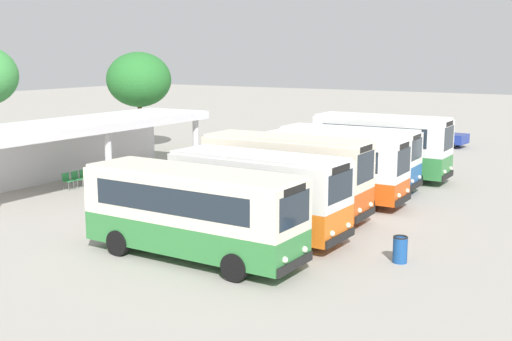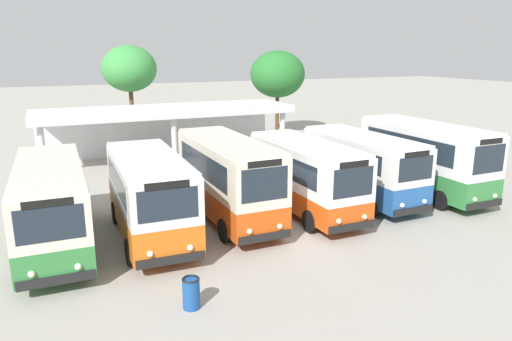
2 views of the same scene
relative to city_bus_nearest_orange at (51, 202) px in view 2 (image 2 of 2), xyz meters
The scene contains 17 objects.
ground_plane 9.24m from the city_bus_nearest_orange, 14.33° to the right, with size 180.00×180.00×0.00m, color #A39E93.
city_bus_nearest_orange is the anchor object (origin of this frame).
city_bus_second_in_row 3.41m from the city_bus_nearest_orange, ahead, with size 2.58×6.94×3.19m.
city_bus_middle_cream 6.75m from the city_bus_nearest_orange, ahead, with size 2.30×7.26×3.43m.
city_bus_fourth_amber 10.12m from the city_bus_nearest_orange, ahead, with size 2.29×7.01×3.15m.
city_bus_fifth_blue 13.49m from the city_bus_nearest_orange, ahead, with size 2.38×7.14×3.13m.
city_bus_far_end_green 16.86m from the city_bus_nearest_orange, ahead, with size 2.34×7.46×3.51m.
terminal_canopy 15.10m from the city_bus_nearest_orange, 61.19° to the left, with size 16.30×4.64×3.40m.
waiting_chair_end_by_column 13.62m from the city_bus_nearest_orange, 64.82° to the left, with size 0.45×0.45×0.86m.
waiting_chair_second_from_end 13.87m from the city_bus_nearest_orange, 62.58° to the left, with size 0.45×0.45×0.86m.
waiting_chair_middle_seat 14.16m from the city_bus_nearest_orange, 60.48° to the left, with size 0.45×0.45×0.86m.
waiting_chair_fourth_seat 14.46m from the city_bus_nearest_orange, 58.44° to the left, with size 0.45×0.45×0.86m.
waiting_chair_fifth_seat 14.69m from the city_bus_nearest_orange, 56.25° to the left, with size 0.45×0.45×0.86m.
waiting_chair_far_end_seat 15.09m from the city_bus_nearest_orange, 54.55° to the left, with size 0.45×0.45×0.86m.
roadside_tree_behind_canopy 20.50m from the city_bus_nearest_orange, 72.12° to the left, with size 4.03×4.03×7.34m.
roadside_tree_east_of_canopy 25.75m from the city_bus_nearest_orange, 45.15° to the left, with size 4.51×4.51×6.96m.
litter_bin_apron 7.01m from the city_bus_nearest_orange, 61.58° to the right, with size 0.49×0.49×0.90m.
Camera 2 is at (-8.69, -15.27, 6.90)m, focal length 33.17 mm.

